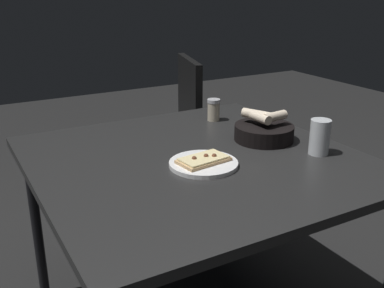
{
  "coord_description": "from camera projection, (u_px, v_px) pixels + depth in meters",
  "views": [
    {
      "loc": [
        0.72,
        1.25,
        1.28
      ],
      "look_at": [
        -0.03,
        -0.09,
        0.73
      ],
      "focal_mm": 42.4,
      "sensor_mm": 36.0,
      "label": 1
    }
  ],
  "objects": [
    {
      "name": "dining_table",
      "position": [
        196.0,
        172.0,
        1.57
      ],
      "size": [
        1.07,
        1.07,
        0.72
      ],
      "color": "black",
      "rests_on": "ground"
    },
    {
      "name": "pizza_plate",
      "position": [
        204.0,
        163.0,
        1.47
      ],
      "size": [
        0.23,
        0.23,
        0.04
      ],
      "color": "white",
      "rests_on": "dining_table"
    },
    {
      "name": "bread_basket",
      "position": [
        263.0,
        131.0,
        1.7
      ],
      "size": [
        0.22,
        0.22,
        0.11
      ],
      "color": "black",
      "rests_on": "dining_table"
    },
    {
      "name": "beer_glass",
      "position": [
        320.0,
        139.0,
        1.56
      ],
      "size": [
        0.07,
        0.07,
        0.12
      ],
      "color": "silver",
      "rests_on": "dining_table"
    },
    {
      "name": "pepper_shaker",
      "position": [
        214.0,
        111.0,
        1.94
      ],
      "size": [
        0.06,
        0.06,
        0.09
      ],
      "color": "#BFB299",
      "rests_on": "dining_table"
    },
    {
      "name": "chair_near",
      "position": [
        169.0,
        129.0,
        2.49
      ],
      "size": [
        0.54,
        0.54,
        0.9
      ],
      "color": "black",
      "rests_on": "ground"
    }
  ]
}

